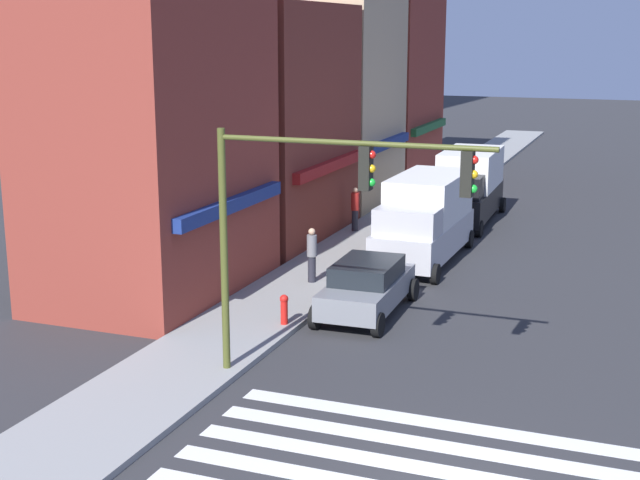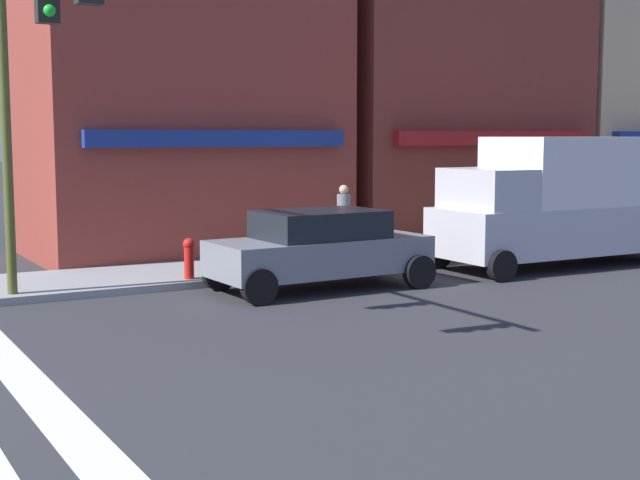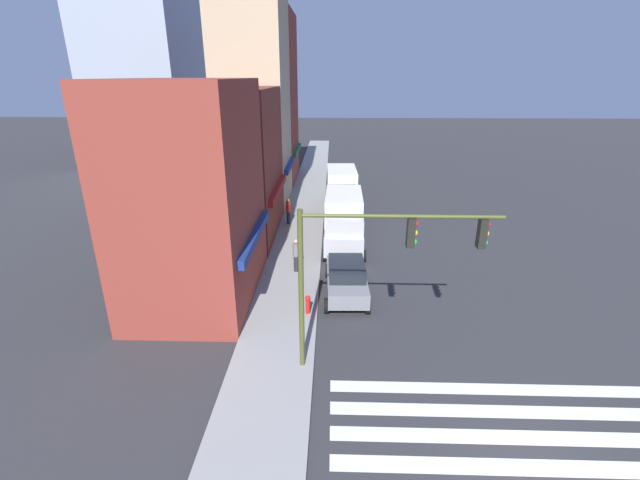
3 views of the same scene
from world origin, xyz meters
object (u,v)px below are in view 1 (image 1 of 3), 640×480
at_px(traffic_signal, 320,202).
at_px(sedan_grey, 367,286).
at_px(pedestrian_red_jacket, 355,208).
at_px(pedestrian_grey_coat, 312,254).
at_px(box_truck_black, 468,185).
at_px(fire_hydrant, 284,308).
at_px(box_truck_silver, 425,218).

height_order(traffic_signal, sedan_grey, traffic_signal).
distance_m(pedestrian_red_jacket, pedestrian_grey_coat, 7.76).
distance_m(box_truck_black, fire_hydrant, 16.10).
xyz_separation_m(pedestrian_red_jacket, pedestrian_grey_coat, (-7.67, -1.16, 0.00)).
height_order(pedestrian_grey_coat, fire_hydrant, pedestrian_grey_coat).
distance_m(traffic_signal, fire_hydrant, 5.65).
height_order(box_truck_black, pedestrian_red_jacket, box_truck_black).
height_order(box_truck_black, fire_hydrant, box_truck_black).
relative_size(box_truck_silver, box_truck_black, 1.00).
xyz_separation_m(traffic_signal, pedestrian_grey_coat, (7.72, 3.25, -3.28)).
relative_size(pedestrian_red_jacket, pedestrian_grey_coat, 1.00).
relative_size(box_truck_silver, pedestrian_red_jacket, 3.52).
height_order(traffic_signal, fire_hydrant, traffic_signal).
distance_m(traffic_signal, box_truck_black, 19.68).
xyz_separation_m(sedan_grey, box_truck_black, (13.87, -0.00, 0.75)).
bearing_deg(box_truck_silver, box_truck_black, 0.98).
distance_m(box_truck_silver, pedestrian_red_jacket, 4.93).
xyz_separation_m(box_truck_silver, pedestrian_red_jacket, (3.21, 3.71, -0.51)).
relative_size(box_truck_silver, fire_hydrant, 7.41).
distance_m(box_truck_silver, pedestrian_grey_coat, 5.16).
bearing_deg(pedestrian_red_jacket, pedestrian_grey_coat, -25.48).
height_order(pedestrian_red_jacket, fire_hydrant, pedestrian_red_jacket).
xyz_separation_m(box_truck_silver, fire_hydrant, (-8.68, 1.70, -0.97)).
relative_size(traffic_signal, box_truck_silver, 1.02).
xyz_separation_m(sedan_grey, box_truck_silver, (6.57, -0.00, 0.75)).
bearing_deg(box_truck_silver, pedestrian_grey_coat, 151.23).
relative_size(traffic_signal, pedestrian_red_jacket, 3.60).
bearing_deg(box_truck_silver, sedan_grey, -179.02).
bearing_deg(traffic_signal, pedestrian_red_jacket, 15.99).
xyz_separation_m(box_truck_black, pedestrian_grey_coat, (-11.76, 2.55, -0.51)).
xyz_separation_m(box_truck_silver, pedestrian_grey_coat, (-4.46, 2.55, -0.51)).
xyz_separation_m(box_truck_silver, box_truck_black, (7.30, 0.00, 0.00)).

